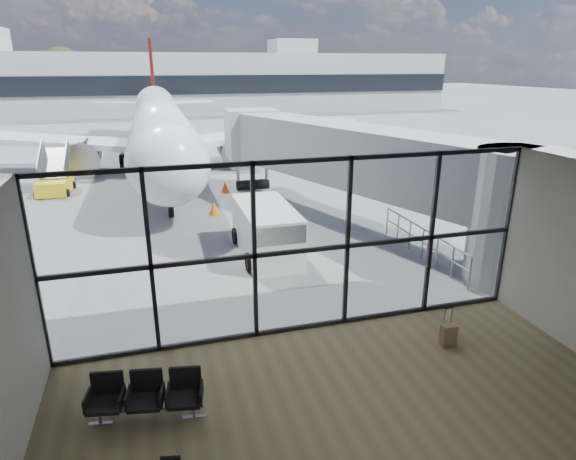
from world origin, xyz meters
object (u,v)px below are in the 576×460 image
suitcase (449,335)px  airliner (159,124)px  belt_loader (154,158)px  service_van (267,231)px  seating_row (146,393)px  mobile_stairs (55,183)px

suitcase → airliner: 26.57m
suitcase → belt_loader: bearing=104.2°
service_van → suitcase: bearing=-67.6°
suitcase → belt_loader: (-6.42, 25.02, 0.24)m
seating_row → service_van: (4.25, 7.61, 0.39)m
service_van → belt_loader: 18.32m
mobile_stairs → belt_loader: bearing=52.3°
seating_row → suitcase: 7.12m
service_van → mobile_stairs: (-8.83, 11.77, -0.40)m
mobile_stairs → suitcase: bearing=-55.6°
suitcase → airliner: (-5.89, 25.80, 2.38)m
seating_row → airliner: 26.48m
airliner → service_van: (3.04, -18.75, -1.76)m
suitcase → airliner: bearing=102.6°
seating_row → mobile_stairs: 19.92m
suitcase → service_van: bearing=111.8°
seating_row → airliner: airliner is taller
airliner → belt_loader: airliner is taller
service_van → mobile_stairs: size_ratio=1.31×
suitcase → service_van: size_ratio=0.24×
airliner → mobile_stairs: size_ratio=10.83×
belt_loader → seating_row: bearing=-105.6°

